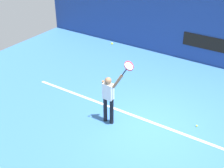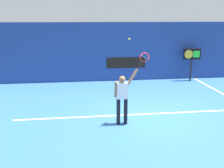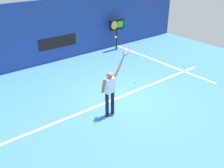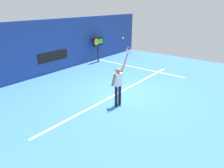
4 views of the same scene
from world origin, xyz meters
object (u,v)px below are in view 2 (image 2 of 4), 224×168
object	(u,v)px
tennis_player	(122,96)
scoreboard_clock	(192,56)
tennis_ball	(129,39)
spare_ball	(179,106)
tennis_racket	(144,58)

from	to	relation	value
tennis_player	scoreboard_clock	world-z (taller)	tennis_player
tennis_ball	spare_ball	size ratio (longest dim) A/B	1.00
spare_ball	tennis_racket	bearing A→B (deg)	-143.75
tennis_racket	scoreboard_clock	xyz separation A→B (m)	(4.18, 5.55, -0.82)
tennis_player	tennis_ball	bearing A→B (deg)	-23.66
tennis_player	tennis_racket	xyz separation A→B (m)	(0.70, -0.00, 1.25)
scoreboard_clock	tennis_ball	bearing A→B (deg)	-129.81
tennis_racket	tennis_ball	size ratio (longest dim) A/B	8.91
tennis_racket	tennis_ball	distance (m)	0.81
tennis_racket	scoreboard_clock	bearing A→B (deg)	53.03
tennis_player	spare_ball	xyz separation A→B (m)	(2.56, 1.36, -0.98)
tennis_racket	spare_ball	size ratio (longest dim) A/B	8.91
tennis_player	spare_ball	world-z (taller)	tennis_player
tennis_racket	spare_ball	bearing A→B (deg)	36.25
spare_ball	scoreboard_clock	bearing A→B (deg)	61.06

